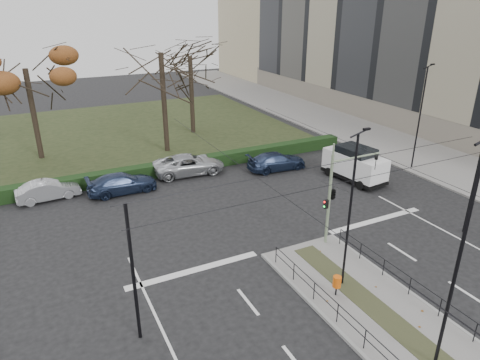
% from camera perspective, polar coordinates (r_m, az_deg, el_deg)
% --- Properties ---
extents(ground, '(140.00, 140.00, 0.00)m').
position_cam_1_polar(ground, '(21.01, 15.59, -14.86)').
color(ground, black).
rests_on(ground, ground).
extents(median_island, '(4.40, 15.00, 0.14)m').
position_cam_1_polar(median_island, '(19.66, 20.61, -18.34)').
color(median_island, slate).
rests_on(median_island, ground).
extents(sidewalk_east, '(8.00, 90.00, 0.14)m').
position_cam_1_polar(sidewalk_east, '(46.93, 14.63, 6.54)').
color(sidewalk_east, slate).
rests_on(sidewalk_east, ground).
extents(park, '(38.00, 26.00, 0.10)m').
position_cam_1_polar(park, '(46.00, -18.03, 5.81)').
color(park, black).
rests_on(park, ground).
extents(hedge, '(38.00, 1.00, 1.00)m').
position_cam_1_polar(hedge, '(33.30, -14.26, 0.78)').
color(hedge, black).
rests_on(hedge, ground).
extents(apartment_block, '(13.09, 52.10, 21.64)m').
position_cam_1_polar(apartment_block, '(53.72, 22.93, 18.74)').
color(apartment_block, tan).
rests_on(apartment_block, ground).
extents(median_railing, '(4.14, 13.24, 0.92)m').
position_cam_1_polar(median_railing, '(19.05, 21.22, -16.42)').
color(median_railing, black).
rests_on(median_railing, median_island).
extents(catenary, '(20.00, 34.00, 6.00)m').
position_cam_1_polar(catenary, '(20.21, 13.60, -4.75)').
color(catenary, black).
rests_on(catenary, ground).
extents(traffic_light, '(3.51, 2.01, 5.16)m').
position_cam_1_polar(traffic_light, '(23.35, 12.45, -1.56)').
color(traffic_light, gray).
rests_on(traffic_light, median_island).
extents(litter_bin, '(0.38, 0.38, 0.99)m').
position_cam_1_polar(litter_bin, '(20.27, 12.80, -13.11)').
color(litter_bin, black).
rests_on(litter_bin, median_island).
extents(streetlamp_median_near, '(0.74, 0.15, 8.88)m').
position_cam_1_polar(streetlamp_median_near, '(16.06, 27.19, -9.39)').
color(streetlamp_median_near, black).
rests_on(streetlamp_median_near, median_island).
extents(streetlamp_median_far, '(0.63, 0.13, 7.57)m').
position_cam_1_polar(streetlamp_median_far, '(19.53, 14.49, -3.98)').
color(streetlamp_median_far, black).
rests_on(streetlamp_median_far, median_island).
extents(streetlamp_sidewalk, '(0.68, 0.14, 8.14)m').
position_cam_1_polar(streetlamp_sidewalk, '(36.29, 22.86, 7.77)').
color(streetlamp_sidewalk, black).
rests_on(streetlamp_sidewalk, sidewalk_east).
extents(parked_car_second, '(4.21, 1.74, 1.36)m').
position_cam_1_polar(parked_car_second, '(31.88, -24.22, -1.24)').
color(parked_car_second, '#ACAFB4').
rests_on(parked_car_second, ground).
extents(parked_car_third, '(4.85, 2.04, 1.40)m').
position_cam_1_polar(parked_car_third, '(31.26, -15.45, -0.41)').
color(parked_car_third, '#1E2B48').
rests_on(parked_car_third, ground).
extents(parked_car_fourth, '(5.71, 2.95, 1.54)m').
position_cam_1_polar(parked_car_fourth, '(33.68, -6.81, 2.08)').
color(parked_car_fourth, '#ACAFB4').
rests_on(parked_car_fourth, ground).
extents(white_van, '(2.71, 5.16, 2.59)m').
position_cam_1_polar(white_van, '(33.22, 15.05, 2.21)').
color(white_van, white).
rests_on(white_van, ground).
extents(rust_tree, '(8.01, 8.01, 9.88)m').
position_cam_1_polar(rust_tree, '(39.10, -26.74, 13.11)').
color(rust_tree, black).
rests_on(rust_tree, park).
extents(bare_tree_center, '(7.59, 7.59, 10.07)m').
position_cam_1_polar(bare_tree_center, '(43.30, -6.66, 15.36)').
color(bare_tree_center, black).
rests_on(bare_tree_center, park).
extents(bare_tree_near, '(7.69, 7.69, 11.34)m').
position_cam_1_polar(bare_tree_near, '(37.61, -10.46, 15.42)').
color(bare_tree_near, black).
rests_on(bare_tree_near, park).
extents(parked_car_fifth, '(4.95, 2.29, 1.40)m').
position_cam_1_polar(parked_car_fifth, '(34.44, 4.92, 2.52)').
color(parked_car_fifth, '#1E2B48').
rests_on(parked_car_fifth, ground).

